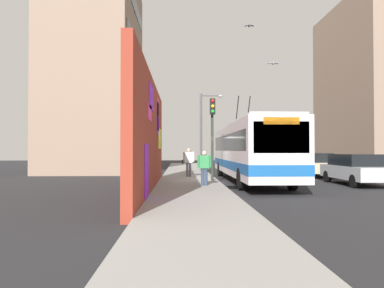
# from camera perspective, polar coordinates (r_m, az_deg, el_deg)

# --- Properties ---
(ground_plane) EXTENTS (80.00, 80.00, 0.00)m
(ground_plane) POSITION_cam_1_polar(r_m,az_deg,el_deg) (19.53, 4.13, -6.26)
(ground_plane) COLOR #232326
(sidewalk_slab) EXTENTS (48.00, 3.20, 0.15)m
(sidewalk_slab) POSITION_cam_1_polar(r_m,az_deg,el_deg) (19.43, -0.59, -6.07)
(sidewalk_slab) COLOR gray
(sidewalk_slab) RESTS_ON ground_plane
(graffiti_wall) EXTENTS (12.72, 0.32, 4.76)m
(graffiti_wall) POSITION_cam_1_polar(r_m,az_deg,el_deg) (14.78, -6.96, 1.30)
(graffiti_wall) COLOR maroon
(graffiti_wall) RESTS_ON ground_plane
(building_far_left) EXTENTS (10.92, 6.60, 16.70)m
(building_far_left) POSITION_cam_1_polar(r_m,az_deg,el_deg) (30.93, -15.54, 11.29)
(building_far_left) COLOR gray
(building_far_left) RESTS_ON ground_plane
(building_far_right) EXTENTS (12.43, 7.50, 16.03)m
(building_far_right) POSITION_cam_1_polar(r_m,az_deg,el_deg) (38.56, 28.05, 8.42)
(building_far_right) COLOR gray
(building_far_right) RESTS_ON ground_plane
(city_bus) EXTENTS (12.70, 2.57, 5.06)m
(city_bus) POSITION_cam_1_polar(r_m,az_deg,el_deg) (19.71, 9.34, -0.89)
(city_bus) COLOR silver
(city_bus) RESTS_ON ground_plane
(parked_car_silver) EXTENTS (4.50, 1.94, 1.58)m
(parked_car_silver) POSITION_cam_1_polar(r_m,az_deg,el_deg) (19.73, 25.44, -3.68)
(parked_car_silver) COLOR #B7B7BC
(parked_car_silver) RESTS_ON ground_plane
(parked_car_champagne) EXTENTS (4.70, 1.83, 1.58)m
(parked_car_champagne) POSITION_cam_1_polar(r_m,az_deg,el_deg) (24.91, 19.41, -3.14)
(parked_car_champagne) COLOR #C6B793
(parked_car_champagne) RESTS_ON ground_plane
(pedestrian_midblock) EXTENTS (0.23, 0.77, 1.75)m
(pedestrian_midblock) POSITION_cam_1_polar(r_m,az_deg,el_deg) (21.26, -0.57, -2.64)
(pedestrian_midblock) COLOR #595960
(pedestrian_midblock) RESTS_ON sidewalk_slab
(pedestrian_at_curb) EXTENTS (0.22, 0.65, 1.60)m
(pedestrian_at_curb) POSITION_cam_1_polar(r_m,az_deg,el_deg) (16.04, 2.04, -3.53)
(pedestrian_at_curb) COLOR #2D3F59
(pedestrian_at_curb) RESTS_ON sidewalk_slab
(traffic_light) EXTENTS (0.49, 0.28, 4.40)m
(traffic_light) POSITION_cam_1_polar(r_m,az_deg,el_deg) (18.41, 3.39, 3.08)
(traffic_light) COLOR #2D382D
(traffic_light) RESTS_ON sidewalk_slab
(street_lamp) EXTENTS (0.44, 1.73, 6.03)m
(street_lamp) POSITION_cam_1_polar(r_m,az_deg,el_deg) (26.84, 1.94, 2.96)
(street_lamp) COLOR #4C4C51
(street_lamp) RESTS_ON sidewalk_slab
(flying_pigeons) EXTENTS (3.25, 1.18, 3.12)m
(flying_pigeons) POSITION_cam_1_polar(r_m,az_deg,el_deg) (20.17, 11.22, 16.03)
(flying_pigeons) COLOR slate
(curbside_puddle) EXTENTS (1.56, 1.56, 0.00)m
(curbside_puddle) POSITION_cam_1_polar(r_m,az_deg,el_deg) (16.74, 7.26, -7.13)
(curbside_puddle) COLOR black
(curbside_puddle) RESTS_ON ground_plane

